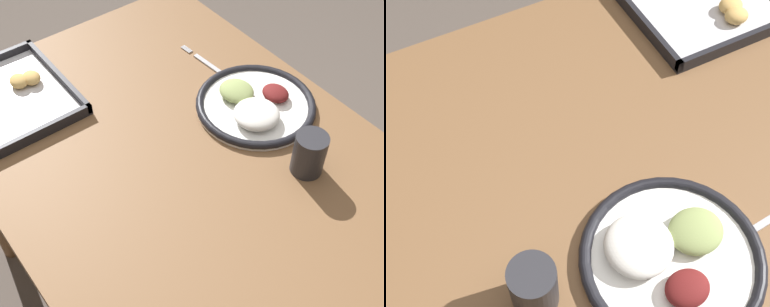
# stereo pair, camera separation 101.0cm
# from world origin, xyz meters

# --- Properties ---
(dining_table) EXTENTS (1.28, 0.83, 0.74)m
(dining_table) POSITION_xyz_m (0.00, 0.00, 0.63)
(dining_table) COLOR brown
(dining_table) RESTS_ON ground_plane
(dinner_plate) EXTENTS (0.29, 0.29, 0.05)m
(dinner_plate) POSITION_xyz_m (0.06, -0.23, 0.75)
(dinner_plate) COLOR white
(dinner_plate) RESTS_ON dining_table
(fork) EXTENTS (0.21, 0.03, 0.00)m
(fork) POSITION_xyz_m (0.25, -0.24, 0.74)
(fork) COLOR #B2B2B7
(fork) RESTS_ON dining_table
(baking_tray) EXTENTS (0.33, 0.29, 0.04)m
(baking_tray) POSITION_xyz_m (0.46, 0.24, 0.75)
(baking_tray) COLOR black
(baking_tray) RESTS_ON dining_table
(drinking_cup) EXTENTS (0.07, 0.07, 0.10)m
(drinking_cup) POSITION_xyz_m (-0.15, -0.19, 0.79)
(drinking_cup) COLOR #28282D
(drinking_cup) RESTS_ON dining_table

